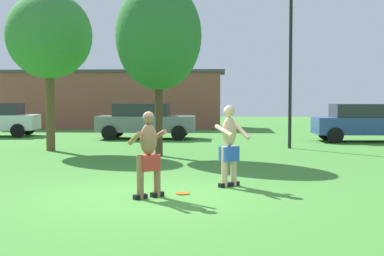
{
  "coord_description": "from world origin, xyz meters",
  "views": [
    {
      "loc": [
        1.27,
        -10.13,
        1.91
      ],
      "look_at": [
        0.66,
        0.77,
        1.26
      ],
      "focal_mm": 50.7,
      "sensor_mm": 36.0,
      "label": 1
    }
  ],
  "objects_px": {
    "car_gray_far_end": "(145,120)",
    "tree_left_field": "(49,36)",
    "player_in_blue": "(229,144)",
    "car_blue_mid_lot": "(365,122)",
    "tree_behind_players": "(159,36)",
    "frisbee": "(182,193)",
    "player_with_cap": "(148,151)",
    "lamp_post": "(291,47)"
  },
  "relations": [
    {
      "from": "player_with_cap",
      "to": "car_blue_mid_lot",
      "type": "distance_m",
      "value": 14.94
    },
    {
      "from": "player_with_cap",
      "to": "tree_behind_players",
      "type": "xyz_separation_m",
      "value": [
        -0.64,
        7.11,
        2.91
      ]
    },
    {
      "from": "player_in_blue",
      "to": "lamp_post",
      "type": "distance_m",
      "value": 9.26
    },
    {
      "from": "lamp_post",
      "to": "tree_behind_players",
      "type": "distance_m",
      "value": 5.27
    },
    {
      "from": "tree_left_field",
      "to": "frisbee",
      "type": "bearing_deg",
      "value": -57.22
    },
    {
      "from": "lamp_post",
      "to": "tree_behind_players",
      "type": "relative_size",
      "value": 1.09
    },
    {
      "from": "player_with_cap",
      "to": "car_gray_far_end",
      "type": "bearing_deg",
      "value": 98.37
    },
    {
      "from": "lamp_post",
      "to": "tree_behind_players",
      "type": "xyz_separation_m",
      "value": [
        -4.47,
        -2.78,
        0.13
      ]
    },
    {
      "from": "car_gray_far_end",
      "to": "player_in_blue",
      "type": "bearing_deg",
      "value": -74.17
    },
    {
      "from": "car_gray_far_end",
      "to": "tree_behind_players",
      "type": "height_order",
      "value": "tree_behind_players"
    },
    {
      "from": "car_gray_far_end",
      "to": "lamp_post",
      "type": "bearing_deg",
      "value": -34.88
    },
    {
      "from": "player_in_blue",
      "to": "car_gray_far_end",
      "type": "bearing_deg",
      "value": 105.83
    },
    {
      "from": "car_blue_mid_lot",
      "to": "car_gray_far_end",
      "type": "bearing_deg",
      "value": 174.06
    },
    {
      "from": "player_in_blue",
      "to": "car_blue_mid_lot",
      "type": "xyz_separation_m",
      "value": [
        5.82,
        11.66,
        -0.08
      ]
    },
    {
      "from": "tree_left_field",
      "to": "car_blue_mid_lot",
      "type": "bearing_deg",
      "value": 20.71
    },
    {
      "from": "lamp_post",
      "to": "tree_left_field",
      "type": "height_order",
      "value": "lamp_post"
    },
    {
      "from": "frisbee",
      "to": "tree_left_field",
      "type": "relative_size",
      "value": 0.05
    },
    {
      "from": "car_blue_mid_lot",
      "to": "tree_behind_players",
      "type": "xyz_separation_m",
      "value": [
        -7.98,
        -5.9,
        2.97
      ]
    },
    {
      "from": "frisbee",
      "to": "car_gray_far_end",
      "type": "xyz_separation_m",
      "value": [
        -2.66,
        13.56,
        0.81
      ]
    },
    {
      "from": "player_in_blue",
      "to": "tree_behind_players",
      "type": "distance_m",
      "value": 6.79
    },
    {
      "from": "car_gray_far_end",
      "to": "tree_behind_players",
      "type": "xyz_separation_m",
      "value": [
        1.42,
        -6.88,
        2.97
      ]
    },
    {
      "from": "tree_behind_players",
      "to": "car_gray_far_end",
      "type": "bearing_deg",
      "value": 101.65
    },
    {
      "from": "frisbee",
      "to": "car_blue_mid_lot",
      "type": "bearing_deg",
      "value": 61.83
    },
    {
      "from": "player_with_cap",
      "to": "car_blue_mid_lot",
      "type": "xyz_separation_m",
      "value": [
        7.34,
        13.01,
        -0.06
      ]
    },
    {
      "from": "frisbee",
      "to": "car_blue_mid_lot",
      "type": "xyz_separation_m",
      "value": [
        6.74,
        12.58,
        0.81
      ]
    },
    {
      "from": "lamp_post",
      "to": "tree_left_field",
      "type": "xyz_separation_m",
      "value": [
        -8.43,
        -1.39,
        0.29
      ]
    },
    {
      "from": "car_gray_far_end",
      "to": "lamp_post",
      "type": "xyz_separation_m",
      "value": [
        5.89,
        -4.11,
        2.85
      ]
    },
    {
      "from": "tree_left_field",
      "to": "tree_behind_players",
      "type": "relative_size",
      "value": 0.99
    },
    {
      "from": "player_in_blue",
      "to": "car_blue_mid_lot",
      "type": "height_order",
      "value": "player_in_blue"
    },
    {
      "from": "player_with_cap",
      "to": "frisbee",
      "type": "bearing_deg",
      "value": 35.56
    },
    {
      "from": "player_in_blue",
      "to": "tree_left_field",
      "type": "distance_m",
      "value": 9.89
    },
    {
      "from": "frisbee",
      "to": "player_with_cap",
      "type": "bearing_deg",
      "value": -144.44
    },
    {
      "from": "player_in_blue",
      "to": "player_with_cap",
      "type": "bearing_deg",
      "value": -138.33
    },
    {
      "from": "player_in_blue",
      "to": "tree_left_field",
      "type": "height_order",
      "value": "tree_left_field"
    },
    {
      "from": "car_blue_mid_lot",
      "to": "tree_behind_players",
      "type": "height_order",
      "value": "tree_behind_players"
    },
    {
      "from": "car_blue_mid_lot",
      "to": "tree_left_field",
      "type": "xyz_separation_m",
      "value": [
        -11.94,
        -4.51,
        3.14
      ]
    },
    {
      "from": "player_with_cap",
      "to": "lamp_post",
      "type": "bearing_deg",
      "value": 68.82
    },
    {
      "from": "tree_left_field",
      "to": "tree_behind_players",
      "type": "distance_m",
      "value": 4.19
    },
    {
      "from": "frisbee",
      "to": "lamp_post",
      "type": "relative_size",
      "value": 0.05
    },
    {
      "from": "player_in_blue",
      "to": "car_blue_mid_lot",
      "type": "distance_m",
      "value": 13.03
    },
    {
      "from": "car_gray_far_end",
      "to": "tree_left_field",
      "type": "distance_m",
      "value": 6.81
    },
    {
      "from": "lamp_post",
      "to": "tree_behind_players",
      "type": "height_order",
      "value": "lamp_post"
    }
  ]
}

